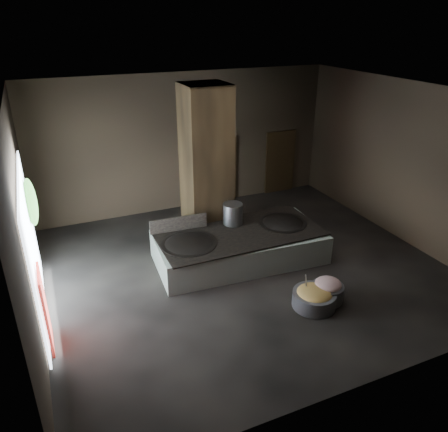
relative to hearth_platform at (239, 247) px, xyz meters
name	(u,v)px	position (x,y,z in m)	size (l,w,h in m)	color
floor	(244,269)	(-0.06, -0.44, -0.44)	(10.00, 9.00, 0.10)	black
ceiling	(248,91)	(-0.06, -0.44, 4.16)	(10.00, 9.00, 0.10)	black
back_wall	(185,142)	(-0.06, 4.11, 1.86)	(10.00, 0.10, 4.50)	black
front_wall	(374,285)	(-0.06, -4.99, 1.86)	(10.00, 0.10, 4.50)	black
left_wall	(21,224)	(-5.11, -0.44, 1.86)	(0.10, 9.00, 4.50)	black
right_wall	(405,163)	(4.99, -0.44, 1.86)	(0.10, 9.00, 4.50)	black
pillar	(206,167)	(-0.36, 1.46, 1.86)	(1.20, 1.20, 4.50)	black
hearth_platform	(239,247)	(0.00, 0.00, 0.00)	(4.45, 2.13, 0.77)	silver
platform_cap	(240,233)	(0.00, 0.00, 0.43)	(4.36, 2.09, 0.03)	black
wok_left	(189,246)	(-1.45, -0.05, 0.36)	(1.40, 1.40, 0.39)	black
wok_left_rim	(189,244)	(-1.45, -0.05, 0.43)	(1.43, 1.43, 0.05)	black
wok_right	(282,225)	(1.35, 0.05, 0.36)	(1.31, 1.31, 0.37)	black
wok_right_rim	(283,223)	(1.35, 0.05, 0.43)	(1.34, 1.34, 0.05)	black
stock_pot	(233,214)	(0.05, 0.55, 0.74)	(0.54, 0.54, 0.58)	#94969A
splash_guard	(179,224)	(-1.45, 0.75, 0.64)	(1.55, 0.06, 0.39)	black
cook	(226,204)	(0.46, 1.91, 0.43)	(0.59, 0.38, 1.63)	brown
veg_basin	(314,299)	(0.67, -2.58, -0.20)	(1.00, 1.00, 0.37)	slate
veg_fill	(315,293)	(0.67, -2.58, -0.04)	(0.82, 0.82, 0.25)	#8F994A
ladle	(306,284)	(0.52, -2.43, 0.16)	(0.03, 0.03, 0.79)	#94969A
meat_basin	(327,293)	(1.08, -2.52, -0.18)	(0.74, 0.74, 0.41)	slate
meat_fill	(328,284)	(1.08, -2.52, 0.06)	(0.62, 0.62, 0.24)	#A46264
doorway_near	(220,171)	(1.14, 4.01, 0.71)	(1.18, 0.08, 2.38)	black
doorway_near_glow	(217,174)	(1.00, 3.95, 0.66)	(0.79, 0.04, 1.87)	#8C6647
doorway_far	(280,163)	(3.54, 4.01, 0.71)	(1.18, 0.08, 2.38)	black
doorway_far_glow	(272,163)	(3.34, 4.25, 0.66)	(0.90, 0.04, 2.13)	#8C6647
left_opening	(32,247)	(-5.01, -0.24, 1.21)	(0.04, 4.20, 3.10)	white
pavilion_sliver	(46,310)	(-4.94, -1.54, 0.46)	(0.05, 0.90, 1.70)	maroon
tree_silhouette	(31,202)	(-4.91, 0.86, 1.81)	(0.28, 1.10, 1.10)	#194714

